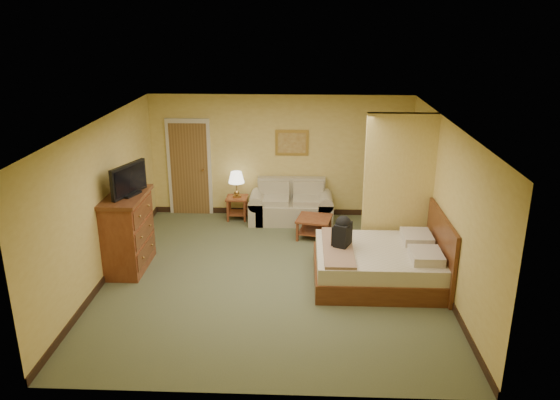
# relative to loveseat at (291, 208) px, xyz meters

# --- Properties ---
(floor) EXTENTS (6.00, 6.00, 0.00)m
(floor) POSITION_rel_loveseat_xyz_m (-0.25, -2.57, -0.29)
(floor) COLOR #545B3A
(floor) RESTS_ON ground
(ceiling) EXTENTS (6.00, 6.00, 0.00)m
(ceiling) POSITION_rel_loveseat_xyz_m (-0.25, -2.57, 2.31)
(ceiling) COLOR white
(ceiling) RESTS_ON back_wall
(back_wall) EXTENTS (5.50, 0.02, 2.60)m
(back_wall) POSITION_rel_loveseat_xyz_m (-0.25, 0.43, 1.01)
(back_wall) COLOR #D9BD5C
(back_wall) RESTS_ON floor
(left_wall) EXTENTS (0.02, 6.00, 2.60)m
(left_wall) POSITION_rel_loveseat_xyz_m (-3.00, -2.57, 1.01)
(left_wall) COLOR #D9BD5C
(left_wall) RESTS_ON floor
(right_wall) EXTENTS (0.02, 6.00, 2.60)m
(right_wall) POSITION_rel_loveseat_xyz_m (2.50, -2.57, 1.01)
(right_wall) COLOR #D9BD5C
(right_wall) RESTS_ON floor
(partition) EXTENTS (1.20, 0.15, 2.60)m
(partition) POSITION_rel_loveseat_xyz_m (1.90, -1.65, 1.01)
(partition) COLOR #D9BD5C
(partition) RESTS_ON floor
(door) EXTENTS (0.94, 0.16, 2.10)m
(door) POSITION_rel_loveseat_xyz_m (-2.19, 0.39, 0.75)
(door) COLOR beige
(door) RESTS_ON floor
(baseboard) EXTENTS (5.50, 0.02, 0.12)m
(baseboard) POSITION_rel_loveseat_xyz_m (-0.25, 0.42, -0.23)
(baseboard) COLOR black
(baseboard) RESTS_ON floor
(loveseat) EXTENTS (1.74, 0.81, 0.88)m
(loveseat) POSITION_rel_loveseat_xyz_m (0.00, 0.00, 0.00)
(loveseat) COLOR tan
(loveseat) RESTS_ON floor
(side_table) EXTENTS (0.45, 0.45, 0.49)m
(side_table) POSITION_rel_loveseat_xyz_m (-1.15, 0.08, 0.04)
(side_table) COLOR maroon
(side_table) RESTS_ON floor
(table_lamp) EXTENTS (0.33, 0.33, 0.55)m
(table_lamp) POSITION_rel_loveseat_xyz_m (-1.15, 0.08, 0.62)
(table_lamp) COLOR #A17B3B
(table_lamp) RESTS_ON side_table
(coffee_table) EXTENTS (0.75, 0.75, 0.41)m
(coffee_table) POSITION_rel_loveseat_xyz_m (0.47, -0.87, 0.01)
(coffee_table) COLOR maroon
(coffee_table) RESTS_ON floor
(wall_picture) EXTENTS (0.70, 0.04, 0.54)m
(wall_picture) POSITION_rel_loveseat_xyz_m (-0.00, 0.40, 1.31)
(wall_picture) COLOR #B78E3F
(wall_picture) RESTS_ON back_wall
(dresser) EXTENTS (0.65, 1.24, 1.33)m
(dresser) POSITION_rel_loveseat_xyz_m (-2.72, -2.35, 0.38)
(dresser) COLOR maroon
(dresser) RESTS_ON floor
(tv) EXTENTS (0.35, 0.83, 0.53)m
(tv) POSITION_rel_loveseat_xyz_m (-2.62, -2.35, 1.29)
(tv) COLOR black
(tv) RESTS_ON dresser
(bed) EXTENTS (2.11, 1.79, 1.16)m
(bed) POSITION_rel_loveseat_xyz_m (1.57, -2.67, 0.03)
(bed) COLOR #542813
(bed) RESTS_ON floor
(backpack) EXTENTS (0.33, 0.38, 0.55)m
(backpack) POSITION_rel_loveseat_xyz_m (0.89, -2.64, 0.57)
(backpack) COLOR black
(backpack) RESTS_ON bed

